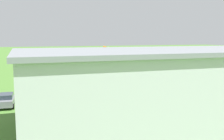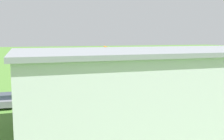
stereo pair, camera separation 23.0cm
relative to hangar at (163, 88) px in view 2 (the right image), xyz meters
name	(u,v)px [view 2 (the right image)]	position (x,y,z in m)	size (l,w,h in m)	color
ground_plane	(78,79)	(0.85, -31.39, -3.69)	(400.00, 400.00, 0.00)	#47752D
hangar	(163,88)	(0.00, 0.00, 0.00)	(27.29, 13.73, 7.35)	silver
biplane	(104,60)	(-5.01, -31.96, -0.15)	(7.96, 6.58, 4.01)	#B21E1E
car_grey	(6,100)	(14.23, -12.79, -2.85)	(2.25, 4.19, 1.62)	slate
person_watching_takeoff	(148,84)	(-7.51, -17.00, -2.86)	(0.48, 0.48, 1.66)	navy
person_near_hangar_door	(86,91)	(3.55, -15.16, -2.89)	(0.49, 0.49, 1.61)	#3F3F47
person_beside_truck	(166,83)	(-10.54, -16.32, -2.83)	(0.51, 0.51, 1.71)	#33723F
windsock	(107,48)	(-11.31, -48.56, 1.66)	(1.36, 1.42, 6.08)	silver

